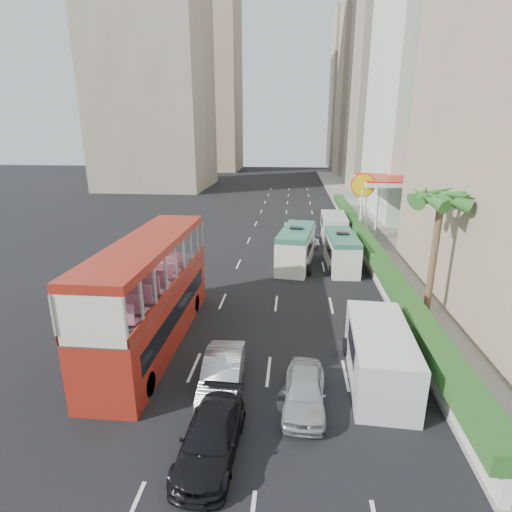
# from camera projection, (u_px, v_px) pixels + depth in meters

# --- Properties ---
(ground_plane) EXTENTS (200.00, 200.00, 0.00)m
(ground_plane) POSITION_uv_depth(u_px,v_px,m) (280.00, 347.00, 18.68)
(ground_plane) COLOR black
(ground_plane) RESTS_ON ground
(double_decker_bus) EXTENTS (2.50, 11.00, 5.06)m
(double_decker_bus) POSITION_uv_depth(u_px,v_px,m) (151.00, 293.00, 18.47)
(double_decker_bus) COLOR #9F2215
(double_decker_bus) RESTS_ON ground
(car_silver_lane_a) EXTENTS (1.64, 4.25, 1.38)m
(car_silver_lane_a) POSITION_uv_depth(u_px,v_px,m) (223.00, 389.00, 15.68)
(car_silver_lane_a) COLOR #B5B8BC
(car_silver_lane_a) RESTS_ON ground
(car_silver_lane_b) EXTENTS (1.68, 3.82, 1.28)m
(car_silver_lane_b) POSITION_uv_depth(u_px,v_px,m) (304.00, 406.00, 14.71)
(car_silver_lane_b) COLOR #B5B8BC
(car_silver_lane_b) RESTS_ON ground
(car_black) EXTENTS (1.89, 4.29, 1.23)m
(car_black) POSITION_uv_depth(u_px,v_px,m) (211.00, 454.00, 12.51)
(car_black) COLOR black
(car_black) RESTS_ON ground
(van_asset) EXTENTS (2.74, 4.78, 1.26)m
(van_asset) POSITION_uv_depth(u_px,v_px,m) (302.00, 244.00, 35.79)
(van_asset) COLOR silver
(van_asset) RESTS_ON ground
(minibus_near) EXTENTS (3.00, 6.58, 2.81)m
(minibus_near) POSITION_uv_depth(u_px,v_px,m) (296.00, 247.00, 29.75)
(minibus_near) COLOR silver
(minibus_near) RESTS_ON ground
(minibus_far) EXTENTS (2.13, 5.77, 2.52)m
(minibus_far) POSITION_uv_depth(u_px,v_px,m) (341.00, 251.00, 29.32)
(minibus_far) COLOR silver
(minibus_far) RESTS_ON ground
(panel_van_near) EXTENTS (2.51, 5.70, 2.24)m
(panel_van_near) POSITION_uv_depth(u_px,v_px,m) (379.00, 355.00, 15.94)
(panel_van_near) COLOR silver
(panel_van_near) RESTS_ON ground
(panel_van_far) EXTENTS (2.30, 5.53, 2.19)m
(panel_van_far) POSITION_uv_depth(u_px,v_px,m) (334.00, 226.00, 37.70)
(panel_van_far) COLOR silver
(panel_van_far) RESTS_ON ground
(sidewalk) EXTENTS (6.00, 120.00, 0.18)m
(sidewalk) POSITION_uv_depth(u_px,v_px,m) (375.00, 228.00, 41.60)
(sidewalk) COLOR #99968C
(sidewalk) RESTS_ON ground
(kerb_wall) EXTENTS (0.30, 44.00, 1.00)m
(kerb_wall) POSITION_uv_depth(u_px,v_px,m) (366.00, 252.00, 31.22)
(kerb_wall) COLOR silver
(kerb_wall) RESTS_ON sidewalk
(hedge) EXTENTS (1.10, 44.00, 0.70)m
(hedge) POSITION_uv_depth(u_px,v_px,m) (367.00, 241.00, 30.97)
(hedge) COLOR #2D6626
(hedge) RESTS_ON kerb_wall
(palm_tree) EXTENTS (0.36, 0.36, 6.40)m
(palm_tree) POSITION_uv_depth(u_px,v_px,m) (433.00, 258.00, 20.77)
(palm_tree) COLOR brown
(palm_tree) RESTS_ON sidewalk
(shell_station) EXTENTS (6.50, 8.00, 5.50)m
(shell_station) POSITION_uv_depth(u_px,v_px,m) (392.00, 206.00, 38.82)
(shell_station) COLOR silver
(shell_station) RESTS_ON ground
(tower_mid) EXTENTS (16.00, 16.00, 50.00)m
(tower_mid) POSITION_uv_depth(u_px,v_px,m) (407.00, 33.00, 64.73)
(tower_mid) COLOR tan
(tower_mid) RESTS_ON ground
(tower_far_a) EXTENTS (14.00, 14.00, 44.00)m
(tower_far_a) POSITION_uv_depth(u_px,v_px,m) (372.00, 73.00, 88.52)
(tower_far_a) COLOR tan
(tower_far_a) RESTS_ON ground
(tower_far_b) EXTENTS (14.00, 14.00, 40.00)m
(tower_far_b) POSITION_uv_depth(u_px,v_px,m) (357.00, 92.00, 110.02)
(tower_far_b) COLOR tan
(tower_far_b) RESTS_ON ground
(tower_left_a) EXTENTS (18.00, 18.00, 52.00)m
(tower_left_a) POSITION_uv_depth(u_px,v_px,m) (149.00, 27.00, 65.35)
(tower_left_a) COLOR tan
(tower_left_a) RESTS_ON ground
(tower_left_b) EXTENTS (16.00, 16.00, 46.00)m
(tower_left_b) POSITION_uv_depth(u_px,v_px,m) (207.00, 76.00, 99.33)
(tower_left_b) COLOR tan
(tower_left_b) RESTS_ON ground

